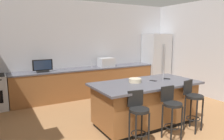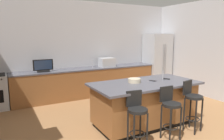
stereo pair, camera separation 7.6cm
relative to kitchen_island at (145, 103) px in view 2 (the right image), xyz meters
The scene contains 15 objects.
wall_back 3.14m from the kitchen_island, 94.02° to the left, with size 6.81×0.12×2.97m, color #BCBCC1.
wall_right 3.19m from the kitchen_island, ahead, with size 0.12×5.45×2.97m, color #BCBCC1.
counter_back 2.59m from the kitchen_island, 95.63° to the left, with size 4.55×0.62×0.89m.
kitchen_island is the anchor object (origin of this frame).
refrigerator 3.56m from the kitchen_island, 45.75° to the left, with size 0.86×0.75×1.95m.
microwave 2.67m from the kitchen_island, 81.08° to the left, with size 0.48×0.36×0.28m, color #B7BABF.
tv_monitor 3.06m from the kitchen_island, 122.57° to the left, with size 0.54×0.16×0.35m.
sink_faucet_back 2.74m from the kitchen_island, 91.41° to the left, with size 0.02×0.02×0.24m, color #B2B2B7.
sink_faucet_island 0.74m from the kitchen_island, ahead, with size 0.02×0.02×0.22m, color #B2B2B7.
bar_stool_left 0.97m from the kitchen_island, 135.45° to the right, with size 0.34×0.36×0.97m.
bar_stool_center 0.76m from the kitchen_island, 89.93° to the right, with size 0.34×0.34×0.98m.
bar_stool_right 0.95m from the kitchen_island, 48.01° to the right, with size 0.35×0.37×1.02m.
fruit_bowl 0.55m from the kitchen_island, 149.63° to the left, with size 0.27×0.27×0.09m, color beige.
cell_phone 0.52m from the kitchen_island, 11.86° to the left, with size 0.07×0.15×0.01m, color black.
tv_remote 0.78m from the kitchen_island, ahead, with size 0.04×0.17×0.02m, color black.
Camera 2 is at (-2.47, -1.39, 1.91)m, focal length 33.73 mm.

